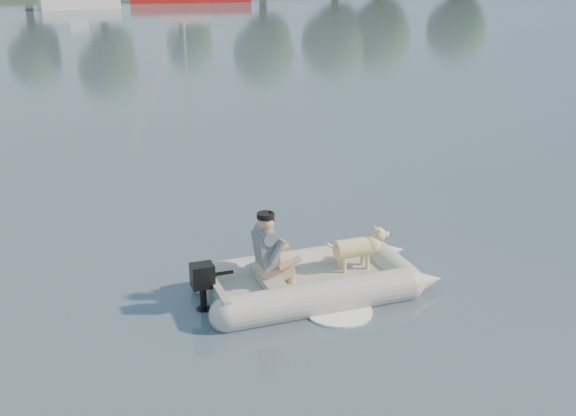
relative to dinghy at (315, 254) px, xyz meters
name	(u,v)px	position (x,y,z in m)	size (l,w,h in m)	color
water	(325,315)	(-0.12, -0.64, -0.50)	(160.00, 160.00, 0.00)	slate
dinghy	(315,254)	(0.00, 0.00, 0.00)	(3.84, 2.37, 1.20)	#ABABA6
man	(267,247)	(-0.60, 0.04, 0.16)	(0.62, 0.53, 0.92)	slate
dog	(354,251)	(0.55, 0.05, -0.06)	(0.80, 0.28, 0.53)	tan
outboard_motor	(203,289)	(-1.42, -0.01, -0.23)	(0.35, 0.25, 0.67)	black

